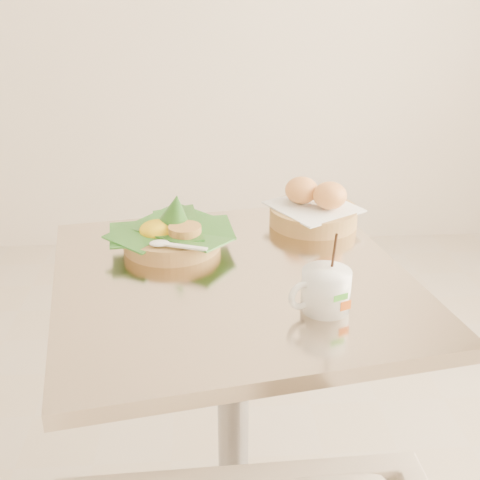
{
  "coord_description": "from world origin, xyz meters",
  "views": [
    {
      "loc": [
        0.11,
        -1.13,
        1.31
      ],
      "look_at": [
        0.18,
        -0.04,
        0.82
      ],
      "focal_mm": 45.0,
      "sensor_mm": 36.0,
      "label": 1
    }
  ],
  "objects": [
    {
      "name": "rice_basket",
      "position": [
        0.04,
        0.09,
        0.79
      ],
      "size": [
        0.27,
        0.27,
        0.13
      ],
      "rotation": [
        0.0,
        0.0,
        -0.05
      ],
      "color": "tan",
      "rests_on": "cafe_table"
    },
    {
      "name": "cafe_table",
      "position": [
        0.17,
        -0.05,
        0.53
      ],
      "size": [
        0.81,
        0.81,
        0.75
      ],
      "rotation": [
        0.0,
        0.0,
        0.17
      ],
      "color": "gray",
      "rests_on": "floor"
    },
    {
      "name": "bread_basket",
      "position": [
        0.38,
        0.21,
        0.79
      ],
      "size": [
        0.25,
        0.25,
        0.11
      ],
      "rotation": [
        0.0,
        0.0,
        -0.24
      ],
      "color": "tan",
      "rests_on": "cafe_table"
    },
    {
      "name": "coffee_mug",
      "position": [
        0.33,
        -0.2,
        0.79
      ],
      "size": [
        0.12,
        0.09,
        0.15
      ],
      "rotation": [
        0.0,
        0.0,
        0.4
      ],
      "color": "white",
      "rests_on": "cafe_table"
    }
  ]
}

